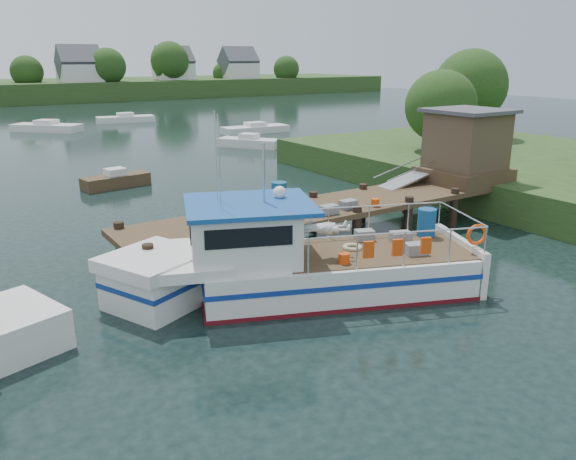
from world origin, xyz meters
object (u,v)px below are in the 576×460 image
moored_rowboat (116,180)px  moored_d (47,127)px  moored_far (126,119)px  moored_c (255,129)px  dock (423,168)px  lobster_boat (290,263)px  moored_b (249,142)px

moored_rowboat → moored_d: (1.75, 26.48, 0.02)m
moored_far → moored_c: size_ratio=0.98×
moored_far → moored_rowboat: bearing=-115.1°
dock → moored_rowboat: 15.94m
dock → moored_rowboat: bearing=122.6°
lobster_boat → moored_far: 47.86m
lobster_boat → moored_c: 36.22m
moored_b → moored_d: size_ratio=0.80×
moored_c → moored_d: size_ratio=1.03×
lobster_boat → moored_c: (17.32, 31.81, -0.59)m
dock → moored_b: (4.05, 21.39, -1.86)m
moored_rowboat → moored_d: size_ratio=0.60×
lobster_boat → moored_b: (12.64, 24.65, -0.56)m
moored_rowboat → moored_far: 31.81m
moored_far → lobster_boat: bearing=-108.8°
moored_b → moored_d: (-10.82, 18.44, 0.01)m
lobster_boat → moored_far: size_ratio=1.75×
lobster_boat → moored_b: 27.71m
lobster_boat → moored_rowboat: bearing=111.4°
dock → moored_c: dock is taller
dock → moored_b: size_ratio=3.50×
lobster_boat → moored_b: lobster_boat is taller
moored_d → moored_rowboat: bearing=-109.0°
moored_d → moored_far: bearing=8.0°
dock → moored_b: bearing=79.3°
moored_b → moored_c: 8.56m
dock → moored_c: (8.74, 28.54, -1.89)m
dock → moored_b: dock is taller
lobster_boat → moored_d: 43.13m
lobster_boat → moored_far: lobster_boat is taller
dock → moored_d: 40.44m
dock → lobster_boat: bearing=-159.2°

